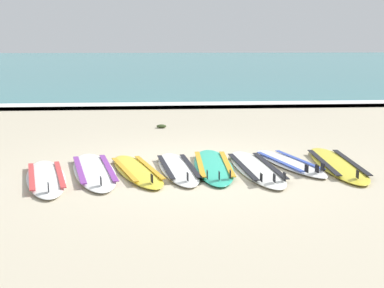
% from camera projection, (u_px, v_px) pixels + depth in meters
% --- Properties ---
extents(ground_plane, '(80.00, 80.00, 0.00)m').
position_uv_depth(ground_plane, '(190.00, 170.00, 7.72)').
color(ground_plane, '#C1B599').
extents(sea, '(80.00, 60.00, 0.10)m').
position_uv_depth(sea, '(159.00, 62.00, 43.73)').
color(sea, teal).
rests_on(sea, ground).
extents(wave_foam_strip, '(80.00, 0.79, 0.11)m').
position_uv_depth(wave_foam_strip, '(172.00, 105.00, 14.82)').
color(wave_foam_strip, white).
rests_on(wave_foam_strip, ground).
extents(surfboard_0, '(1.02, 2.19, 0.18)m').
position_uv_depth(surfboard_0, '(46.00, 177.00, 7.14)').
color(surfboard_0, white).
rests_on(surfboard_0, ground).
extents(surfboard_1, '(1.06, 2.42, 0.18)m').
position_uv_depth(surfboard_1, '(94.00, 171.00, 7.52)').
color(surfboard_1, white).
rests_on(surfboard_1, ground).
extents(surfboard_2, '(1.08, 2.17, 0.18)m').
position_uv_depth(surfboard_2, '(137.00, 170.00, 7.53)').
color(surfboard_2, yellow).
rests_on(surfboard_2, ground).
extents(surfboard_3, '(0.75, 2.13, 0.18)m').
position_uv_depth(surfboard_3, '(178.00, 168.00, 7.65)').
color(surfboard_3, white).
rests_on(surfboard_3, ground).
extents(surfboard_4, '(0.65, 2.32, 0.18)m').
position_uv_depth(surfboard_4, '(213.00, 166.00, 7.80)').
color(surfboard_4, '#2DB793').
rests_on(surfboard_4, ground).
extents(surfboard_5, '(0.75, 2.37, 0.18)m').
position_uv_depth(surfboard_5, '(256.00, 168.00, 7.68)').
color(surfboard_5, silver).
rests_on(surfboard_5, ground).
extents(surfboard_6, '(1.01, 2.03, 0.18)m').
position_uv_depth(surfboard_6, '(289.00, 163.00, 7.99)').
color(surfboard_6, white).
rests_on(surfboard_6, ground).
extents(surfboard_7, '(0.74, 2.44, 0.18)m').
position_uv_depth(surfboard_7, '(337.00, 164.00, 7.91)').
color(surfboard_7, yellow).
rests_on(surfboard_7, ground).
extents(seaweed_clump_near_shoreline, '(0.22, 0.18, 0.08)m').
position_uv_depth(seaweed_clump_near_shoreline, '(161.00, 126.00, 11.36)').
color(seaweed_clump_near_shoreline, '#384723').
rests_on(seaweed_clump_near_shoreline, ground).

